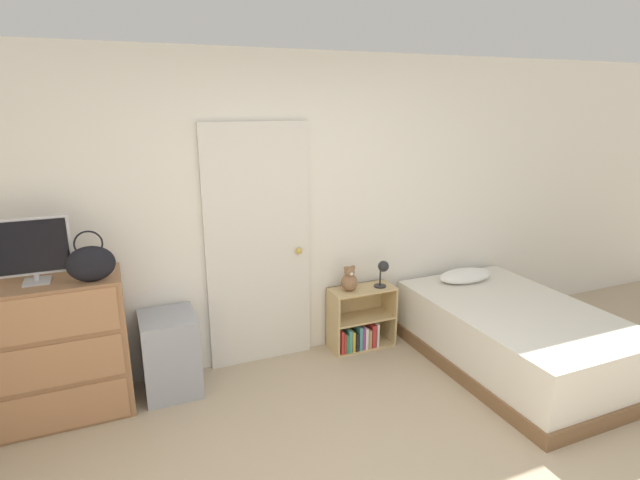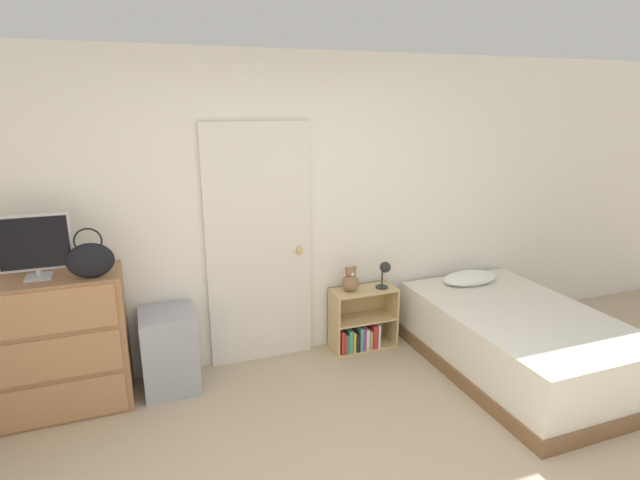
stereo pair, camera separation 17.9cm
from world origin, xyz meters
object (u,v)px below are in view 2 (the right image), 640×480
storage_bin (170,350)px  bookshelf (360,326)px  tv (34,245)px  bed (517,340)px  teddy_bear (351,280)px  dresser (54,345)px  desk_lamp (385,270)px  handbag (90,260)px

storage_bin → bookshelf: bearing=2.8°
tv → bed: bearing=-11.3°
tv → teddy_bear: bearing=2.5°
dresser → teddy_bear: size_ratio=4.47×
teddy_bear → bookshelf: bearing=0.1°
storage_bin → desk_lamp: bearing=1.3°
tv → teddy_bear: 2.42m
handbag → desk_lamp: bearing=4.7°
tv → storage_bin: size_ratio=0.74×
tv → teddy_bear: (2.34, 0.10, -0.58)m
storage_bin → teddy_bear: 1.59m
bookshelf → bed: 1.32m
bookshelf → desk_lamp: bearing=-10.6°
storage_bin → bed: bearing=-14.9°
handbag → desk_lamp: size_ratio=1.42×
handbag → storage_bin: handbag is taller
tv → handbag: 0.37m
teddy_bear → storage_bin: bearing=-177.0°
bookshelf → handbag: bearing=-173.8°
desk_lamp → storage_bin: bearing=-178.7°
handbag → storage_bin: bearing=18.0°
teddy_bear → tv: bearing=-177.5°
storage_bin → bookshelf: (1.65, 0.08, -0.10)m
teddy_bear → desk_lamp: size_ratio=0.93×
handbag → desk_lamp: (2.31, 0.19, -0.41)m
dresser → handbag: bearing=-22.6°
handbag → dresser: bearing=157.4°
tv → desk_lamp: tv is taller
dresser → bookshelf: dresser is taller
bed → tv: bearing=168.7°
bookshelf → dresser: bearing=-177.7°
bed → handbag: bearing=169.8°
teddy_bear → bed: bearing=-34.7°
desk_lamp → teddy_bear: bearing=172.8°
bed → desk_lamp: bearing=138.0°
tv → bookshelf: size_ratio=0.79×
storage_bin → teddy_bear: (1.55, 0.08, 0.35)m
tv → teddy_bear: size_ratio=2.04×
storage_bin → teddy_bear: teddy_bear is taller
tv → handbag: tv is taller
dresser → storage_bin: size_ratio=1.62×
bed → storage_bin: bearing=165.1°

